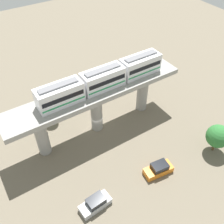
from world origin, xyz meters
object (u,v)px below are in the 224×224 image
Objects in this scene: train at (103,79)px; parked_car_orange at (159,169)px; tree_mid_lot at (51,107)px; tree_near_viaduct at (218,136)px; parked_car_silver at (95,204)px.

train reaches higher than parked_car_orange.
tree_near_viaduct is at bearing 42.95° from tree_mid_lot.
tree_near_viaduct is at bearing 39.30° from train.
tree_near_viaduct reaches higher than parked_car_orange.
parked_car_silver is 1.00× the size of tree_mid_lot.
parked_car_orange is at bearing 83.99° from parked_car_silver.
parked_car_silver is 10.30m from parked_car_orange.
tree_mid_lot is at bearing -129.69° from train.
train reaches higher than tree_mid_lot.
parked_car_silver is at bearing -35.83° from train.
parked_car_silver is at bearing -95.08° from tree_near_viaduct.
tree_near_viaduct is at bearing 80.96° from parked_car_silver.
train is 15.46m from parked_car_orange.
parked_car_orange is at bearing -98.18° from tree_near_viaduct.
tree_mid_lot is (-18.31, -8.41, 2.31)m from parked_car_orange.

